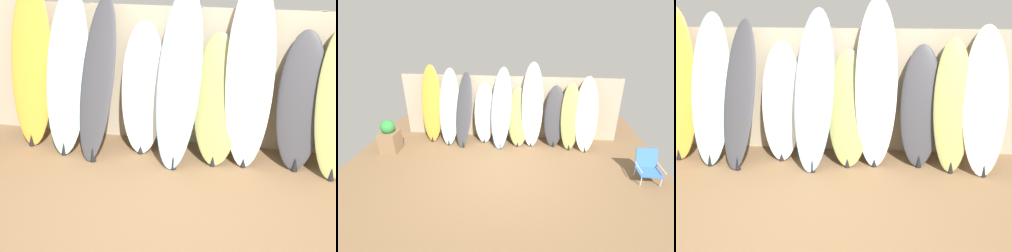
{
  "view_description": "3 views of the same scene",
  "coord_description": "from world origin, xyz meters",
  "views": [
    {
      "loc": [
        0.82,
        -3.69,
        2.76
      ],
      "look_at": [
        -0.16,
        0.87,
        0.71
      ],
      "focal_mm": 50.0,
      "sensor_mm": 36.0,
      "label": 1
    },
    {
      "loc": [
        0.6,
        -5.0,
        3.48
      ],
      "look_at": [
        0.03,
        0.79,
        0.86
      ],
      "focal_mm": 28.0,
      "sensor_mm": 36.0,
      "label": 2
    },
    {
      "loc": [
        0.62,
        -3.27,
        2.3
      ],
      "look_at": [
        0.29,
        0.87,
        0.78
      ],
      "focal_mm": 40.0,
      "sensor_mm": 36.0,
      "label": 3
    }
  ],
  "objects": [
    {
      "name": "ground",
      "position": [
        0.0,
        0.0,
        0.0
      ],
      "size": [
        7.68,
        7.68,
        0.0
      ],
      "primitive_type": "plane",
      "color": "brown"
    },
    {
      "name": "fence_back",
      "position": [
        -0.0,
        2.01,
        0.9
      ],
      "size": [
        6.08,
        0.11,
        1.8
      ],
      "color": "tan",
      "rests_on": "ground"
    },
    {
      "name": "surfboard_charcoal_2",
      "position": [
        -1.18,
        1.49,
        0.96
      ],
      "size": [
        0.54,
        0.84,
        1.95
      ],
      "color": "#38383D",
      "rests_on": "ground"
    },
    {
      "name": "surfboard_seafoam_1",
      "position": [
        -1.6,
        1.56,
        1.0
      ],
      "size": [
        0.55,
        0.72,
        2.03
      ],
      "color": "#9ED6BC",
      "rests_on": "ground"
    },
    {
      "name": "surfboard_white_6",
      "position": [
        0.66,
        1.64,
        1.1
      ],
      "size": [
        0.57,
        0.54,
        2.23
      ],
      "color": "white",
      "rests_on": "ground"
    },
    {
      "name": "surfboard_orange_0",
      "position": [
        -2.13,
        1.66,
        1.04
      ],
      "size": [
        0.6,
        0.63,
        2.1
      ],
      "color": "orange",
      "rests_on": "ground"
    },
    {
      "name": "surfboard_white_3",
      "position": [
        -0.66,
        1.69,
        0.81
      ],
      "size": [
        0.57,
        0.48,
        1.64
      ],
      "color": "white",
      "rests_on": "ground"
    },
    {
      "name": "surfboard_charcoal_7",
      "position": [
        1.27,
        1.66,
        0.8
      ],
      "size": [
        0.59,
        0.58,
        1.62
      ],
      "color": "#38383D",
      "rests_on": "ground"
    },
    {
      "name": "surfboard_olive_5",
      "position": [
        0.29,
        1.62,
        0.76
      ],
      "size": [
        0.61,
        0.64,
        1.55
      ],
      "color": "olive",
      "rests_on": "ground"
    },
    {
      "name": "surfboard_skyblue_4",
      "position": [
        -0.16,
        1.51,
        1.03
      ],
      "size": [
        0.6,
        0.83,
        2.09
      ],
      "color": "#8CB7D6",
      "rests_on": "ground"
    }
  ]
}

